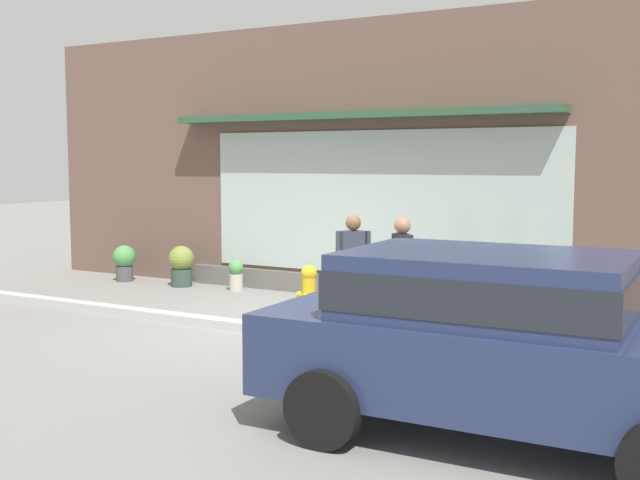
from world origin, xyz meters
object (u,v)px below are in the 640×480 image
pedestrian_passerby (402,269)px  potted_plant_window_left (124,261)px  pedestrian_with_handbag (355,263)px  potted_plant_near_hydrant (455,290)px  parked_car_navy (501,334)px  potted_plant_trailing_edge (181,265)px  fire_hydrant (309,293)px  potted_plant_low_front (236,274)px

pedestrian_passerby → potted_plant_window_left: (-6.85, 2.03, -0.56)m
pedestrian_with_handbag → potted_plant_near_hydrant: (0.94, 1.54, -0.53)m
pedestrian_with_handbag → potted_plant_window_left: bearing=131.2°
parked_car_navy → potted_plant_trailing_edge: (-7.68, 5.12, -0.51)m
parked_car_navy → pedestrian_passerby: bearing=125.0°
potted_plant_near_hydrant → potted_plant_window_left: bearing=178.4°
fire_hydrant → potted_plant_window_left: 5.38m
potted_plant_trailing_edge → potted_plant_low_front: (1.19, 0.10, -0.11)m
fire_hydrant → potted_plant_trailing_edge: fire_hydrant is taller
parked_car_navy → potted_plant_trailing_edge: size_ratio=5.54×
potted_plant_trailing_edge → pedestrian_passerby: bearing=-20.9°
pedestrian_with_handbag → pedestrian_passerby: size_ratio=0.99×
fire_hydrant → potted_plant_low_front: bearing=146.1°
potted_plant_trailing_edge → potted_plant_window_left: size_ratio=1.08×
pedestrian_with_handbag → potted_plant_trailing_edge: 4.95m
parked_car_navy → potted_plant_near_hydrant: parked_car_navy is taller
potted_plant_trailing_edge → fire_hydrant: bearing=-23.3°
parked_car_navy → potted_plant_trailing_edge: parked_car_navy is taller
pedestrian_with_handbag → potted_plant_window_left: size_ratio=2.28×
parked_car_navy → fire_hydrant: bearing=136.9°
pedestrian_passerby → potted_plant_low_front: bearing=21.1°
pedestrian_with_handbag → potted_plant_window_left: pedestrian_with_handbag is taller
fire_hydrant → pedestrian_with_handbag: pedestrian_with_handbag is taller
potted_plant_window_left → potted_plant_low_front: size_ratio=1.26×
potted_plant_near_hydrant → potted_plant_window_left: 6.94m
potted_plant_window_left → fire_hydrant: bearing=-16.9°
fire_hydrant → potted_plant_near_hydrant: (1.79, 1.37, -0.02)m
fire_hydrant → potted_plant_near_hydrant: 2.26m
parked_car_navy → potted_plant_low_front: parked_car_navy is taller
potted_plant_trailing_edge → potted_plant_window_left: potted_plant_trailing_edge is taller
fire_hydrant → potted_plant_low_front: fire_hydrant is taller
fire_hydrant → potted_plant_window_left: bearing=163.1°
fire_hydrant → pedestrian_with_handbag: size_ratio=0.52×
pedestrian_with_handbag → potted_plant_low_front: bearing=118.3°
pedestrian_with_handbag → parked_car_navy: bearing=-80.0°
potted_plant_trailing_edge → potted_plant_low_front: potted_plant_trailing_edge is taller
pedestrian_passerby → potted_plant_low_front: 4.83m
pedestrian_with_handbag → potted_plant_low_front: 3.94m
potted_plant_window_left → pedestrian_with_handbag: bearing=-16.1°
fire_hydrant → pedestrian_with_handbag: (0.85, -0.17, 0.52)m
potted_plant_low_front → parked_car_navy: bearing=-38.8°
pedestrian_with_handbag → potted_plant_window_left: (-6.00, 1.73, -0.55)m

